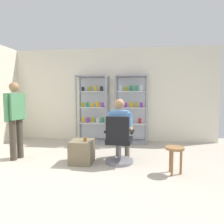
# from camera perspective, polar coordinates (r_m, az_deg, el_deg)

# --- Properties ---
(ground_plane) EXTENTS (7.20, 7.20, 0.00)m
(ground_plane) POSITION_cam_1_polar(r_m,az_deg,el_deg) (3.42, -6.07, -18.93)
(ground_plane) COLOR #B2A899
(back_wall) EXTENTS (6.00, 0.10, 2.70)m
(back_wall) POSITION_cam_1_polar(r_m,az_deg,el_deg) (6.08, 0.24, 4.79)
(back_wall) COLOR silver
(back_wall) RESTS_ON ground
(display_cabinet_left) EXTENTS (0.90, 0.45, 1.90)m
(display_cabinet_left) POSITION_cam_1_polar(r_m,az_deg,el_deg) (5.95, -5.29, 1.03)
(display_cabinet_left) COLOR gray
(display_cabinet_left) RESTS_ON ground
(display_cabinet_right) EXTENTS (0.90, 0.45, 1.90)m
(display_cabinet_right) POSITION_cam_1_polar(r_m,az_deg,el_deg) (5.82, 5.34, 1.01)
(display_cabinet_right) COLOR gray
(display_cabinet_right) RESTS_ON ground
(office_chair) EXTENTS (0.59, 0.56, 0.96)m
(office_chair) POSITION_cam_1_polar(r_m,az_deg,el_deg) (4.10, 1.94, -8.96)
(office_chair) COLOR slate
(office_chair) RESTS_ON ground
(seated_shopkeeper) EXTENTS (0.51, 0.59, 1.29)m
(seated_shopkeeper) POSITION_cam_1_polar(r_m,az_deg,el_deg) (4.19, 2.37, -4.19)
(seated_shopkeeper) COLOR slate
(seated_shopkeeper) RESTS_ON ground
(storage_crate) EXTENTS (0.44, 0.47, 0.46)m
(storage_crate) POSITION_cam_1_polar(r_m,az_deg,el_deg) (4.23, -8.37, -10.86)
(storage_crate) COLOR #72664C
(storage_crate) RESTS_ON ground
(tea_glass) EXTENTS (0.06, 0.06, 0.08)m
(tea_glass) POSITION_cam_1_polar(r_m,az_deg,el_deg) (4.07, -7.49, -7.52)
(tea_glass) COLOR brown
(tea_glass) RESTS_ON storage_crate
(standing_customer) EXTENTS (0.31, 0.50, 1.63)m
(standing_customer) POSITION_cam_1_polar(r_m,az_deg,el_deg) (4.76, -25.33, -0.88)
(standing_customer) COLOR #3F382D
(standing_customer) RESTS_ON ground
(wooden_stool) EXTENTS (0.32, 0.32, 0.48)m
(wooden_stool) POSITION_cam_1_polar(r_m,az_deg,el_deg) (3.75, 17.05, -10.80)
(wooden_stool) COLOR olive
(wooden_stool) RESTS_ON ground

